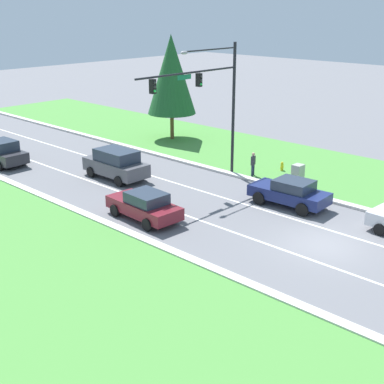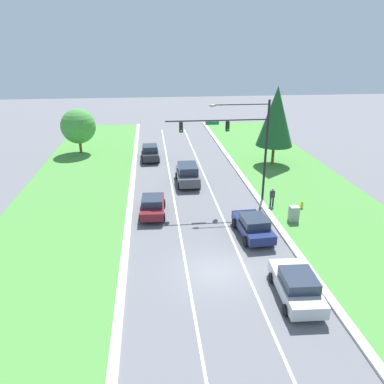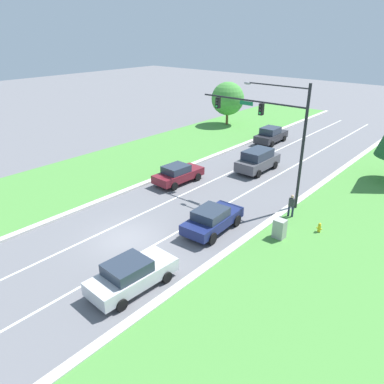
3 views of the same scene
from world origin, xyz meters
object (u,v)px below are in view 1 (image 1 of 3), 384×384
Objects in this scene: traffic_signal_mast at (210,92)px; burgundy_sedan at (144,205)px; charcoal_sedan at (1,152)px; fire_hydrant at (282,167)px; conifer_near_right_tree at (171,75)px; navy_sedan at (290,192)px; graphite_suv at (116,164)px; pedestrian at (253,163)px; utility_cabinet at (298,174)px.

burgundy_sedan is at bearing -165.61° from traffic_signal_mast.
fire_hydrant is (12.47, -15.84, -0.54)m from charcoal_sedan.
navy_sedan is at bearing -112.22° from conifer_near_right_tree.
navy_sedan is at bearing -72.77° from graphite_suv.
traffic_signal_mast is at bearing -48.39° from pedestrian.
conifer_near_right_tree is (1.38, 12.26, 5.17)m from fire_hydrant.
burgundy_sedan is (0.05, -15.47, -0.09)m from charcoal_sedan.
traffic_signal_mast reaches higher than navy_sedan.
pedestrian is at bearing 104.33° from utility_cabinet.
conifer_near_right_tree is (3.74, 11.52, 4.57)m from pedestrian.
utility_cabinet reaches higher than fire_hydrant.
burgundy_sedan is (-3.53, -6.76, -0.22)m from graphite_suv.
charcoal_sedan reaches higher than utility_cabinet.
pedestrian reaches higher than utility_cabinet.
fire_hydrant is at bearing 143.47° from pedestrian.
traffic_signal_mast reaches higher than pedestrian.
pedestrian reaches higher than burgundy_sedan.
pedestrian is (6.52, -6.39, -0.08)m from graphite_suv.
navy_sedan is (7.14, -20.01, -0.06)m from charcoal_sedan.
fire_hydrant is 13.37m from conifer_near_right_tree.
conifer_near_right_tree is (2.97, 14.54, 4.86)m from utility_cabinet.
graphite_suv is 11.42m from fire_hydrant.
burgundy_sedan is (-7.09, 4.53, -0.03)m from navy_sedan.
traffic_signal_mast reaches higher than graphite_suv.
pedestrian is (10.06, 0.37, 0.14)m from burgundy_sedan.
traffic_signal_mast is at bearing 156.03° from fire_hydrant.
utility_cabinet is at bearing -10.95° from burgundy_sedan.
conifer_near_right_tree reaches higher than charcoal_sedan.
graphite_suv reaches higher than utility_cabinet.
pedestrian is 0.19× the size of conifer_near_right_tree.
charcoal_sedan is at bearing 112.11° from graphite_suv.
conifer_near_right_tree reaches higher than utility_cabinet.
navy_sedan is 6.79m from fire_hydrant.
burgundy_sedan is 2.70× the size of pedestrian.
charcoal_sedan is 21.24m from navy_sedan.
traffic_signal_mast is at bearing 84.40° from navy_sedan.
charcoal_sedan reaches higher than pedestrian.
pedestrian is 2.41× the size of fire_hydrant.
utility_cabinet is at bearing -101.54° from conifer_near_right_tree.
graphite_suv is (-3.56, 11.30, 0.19)m from navy_sedan.
charcoal_sedan is (-7.40, 13.59, -4.92)m from traffic_signal_mast.
conifer_near_right_tree is at bearing 57.21° from traffic_signal_mast.
fire_hydrant is at bearing -96.41° from conifer_near_right_tree.
utility_cabinet is 0.15× the size of conifer_near_right_tree.
utility_cabinet is at bearing -124.92° from fire_hydrant.
graphite_suv is 0.54× the size of conifer_near_right_tree.
traffic_signal_mast is 1.00× the size of conifer_near_right_tree.
navy_sedan is at bearing -29.81° from burgundy_sedan.
traffic_signal_mast is 11.90m from conifer_near_right_tree.
burgundy_sedan is at bearing 166.26° from utility_cabinet.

